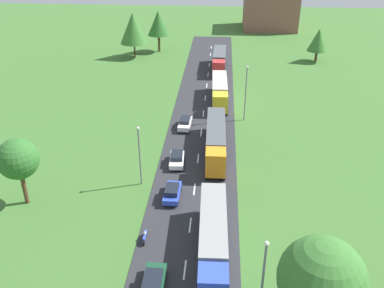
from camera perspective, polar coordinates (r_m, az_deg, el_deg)
The scene contains 20 objects.
road at distance 51.02m, azimuth 0.51°, elevation -4.74°, with size 10.00×140.00×0.06m, color #2B2B30.
lane_marking_centre at distance 49.49m, azimuth 0.37°, elevation -5.85°, with size 0.16×124.68×0.01m.
truck_lead at distance 39.24m, azimuth 2.89°, elevation -12.63°, with size 2.83×13.67×3.61m.
truck_second at distance 55.68m, azimuth 3.28°, elevation 0.73°, with size 2.72×14.53×3.54m.
truck_third at distance 72.09m, azimuth 3.79°, elevation 7.33°, with size 2.83×12.69×3.55m.
truck_fourth at distance 88.93m, azimuth 3.75°, elevation 11.43°, with size 2.64×12.35×3.57m.
car_lead at distance 37.15m, azimuth -5.35°, elevation -18.45°, with size 1.86×4.46×1.55m.
car_second at distance 47.25m, azimuth -2.72°, elevation -6.58°, with size 1.79×4.07×1.52m.
car_third at distance 53.49m, azimuth -2.09°, elevation -2.05°, with size 1.97×4.04×1.48m.
car_fourth at distance 62.95m, azimuth -0.95°, elevation 2.89°, with size 1.91×4.40×1.47m.
motorcycle_courier at distance 42.05m, azimuth -6.45°, elevation -12.41°, with size 0.28×1.94×0.91m.
lamppost_lead at distance 31.62m, azimuth 9.55°, elevation -18.48°, with size 0.36×0.36×9.03m.
lamppost_second at distance 48.26m, azimuth -7.18°, elevation -1.20°, with size 0.36×0.36×7.58m.
lamppost_third at distance 64.53m, azimuth 7.35°, elevation 7.22°, with size 0.36×0.36×8.79m.
tree_oak at distance 31.32m, azimuth 17.24°, elevation -17.23°, with size 6.11×6.11×9.20m.
tree_maple at distance 97.10m, azimuth -8.02°, elevation 15.40°, with size 6.10×6.10×9.96m.
tree_pine at distance 101.17m, azimuth -4.61°, elevation 16.11°, with size 5.02×5.02×9.43m.
tree_elm at distance 97.41m, azimuth 16.86°, elevation 13.43°, with size 4.39×4.39×7.22m.
tree_ash at distance 47.68m, azimuth -22.67°, elevation -1.94°, with size 4.43×4.43×7.83m.
distant_building at distance 126.97m, azimuth 10.60°, elevation 17.46°, with size 14.76×13.38×9.88m, color brown.
Camera 1 is at (2.66, -18.18, 27.85)m, focal length 39.08 mm.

